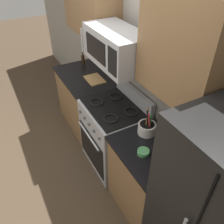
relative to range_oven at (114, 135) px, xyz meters
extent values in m
plane|color=#473828|center=(0.00, -0.67, -0.47)|extent=(16.00, 16.00, 0.00)
cube|color=#9E998E|center=(0.00, 0.39, 0.83)|extent=(8.00, 0.10, 2.60)
cube|color=olive|center=(-0.91, 0.00, -0.03)|extent=(1.01, 0.60, 0.88)
cube|color=black|center=(-0.91, 0.00, 0.42)|extent=(1.05, 0.64, 0.03)
cube|color=#B2B5BA|center=(0.00, 0.00, -0.02)|extent=(0.76, 0.64, 0.91)
cube|color=black|center=(0.00, -0.32, -0.11)|extent=(0.67, 0.01, 0.51)
cylinder|color=#B2B5BA|center=(0.00, -0.35, 0.15)|extent=(0.57, 0.02, 0.02)
cube|color=black|center=(0.00, 0.00, 0.44)|extent=(0.73, 0.57, 0.02)
cube|color=#B2B5BA|center=(0.00, 0.29, 0.53)|extent=(0.76, 0.06, 0.18)
torus|color=black|center=(-0.18, -0.14, 0.46)|extent=(0.17, 0.17, 0.02)
torus|color=black|center=(0.18, -0.14, 0.46)|extent=(0.17, 0.17, 0.02)
torus|color=black|center=(-0.18, 0.13, 0.46)|extent=(0.17, 0.17, 0.02)
torus|color=black|center=(0.18, 0.13, 0.46)|extent=(0.17, 0.17, 0.02)
cylinder|color=#4C4C51|center=(-0.27, -0.33, 0.32)|extent=(0.04, 0.02, 0.04)
cylinder|color=#4C4C51|center=(-0.14, -0.33, 0.32)|extent=(0.04, 0.02, 0.04)
cylinder|color=#4C4C51|center=(0.00, -0.33, 0.32)|extent=(0.04, 0.02, 0.04)
cylinder|color=#4C4C51|center=(0.14, -0.33, 0.32)|extent=(0.04, 0.02, 0.04)
cylinder|color=#4C4C51|center=(0.27, -0.33, 0.32)|extent=(0.04, 0.02, 0.04)
cube|color=olive|center=(0.78, 0.00, -0.03)|extent=(0.73, 0.60, 0.88)
cube|color=black|center=(0.78, 0.00, 0.42)|extent=(0.77, 0.64, 0.03)
cube|color=#B2B5BA|center=(0.00, 0.03, 1.19)|extent=(0.77, 0.40, 0.36)
cube|color=black|center=(-0.07, -0.17, 1.19)|extent=(0.43, 0.01, 0.22)
cube|color=black|center=(0.28, -0.17, 1.19)|extent=(0.15, 0.01, 0.25)
cylinder|color=#B2B5BA|center=(-0.35, -0.20, 1.19)|extent=(0.02, 0.02, 0.25)
cube|color=olive|center=(-0.92, 0.17, 1.43)|extent=(1.04, 0.34, 0.80)
cube|color=olive|center=(0.78, 0.17, 1.43)|extent=(0.76, 0.34, 0.80)
cylinder|color=white|center=(0.55, 0.09, 0.50)|extent=(0.19, 0.19, 0.12)
cylinder|color=black|center=(0.55, 0.09, 0.51)|extent=(0.15, 0.15, 0.10)
cylinder|color=red|center=(0.58, 0.09, 0.59)|extent=(0.02, 0.06, 0.26)
cylinder|color=green|center=(0.56, 0.11, 0.58)|extent=(0.07, 0.06, 0.23)
cylinder|color=orange|center=(0.54, 0.08, 0.61)|extent=(0.03, 0.03, 0.29)
cylinder|color=black|center=(0.55, 0.08, 0.59)|extent=(0.04, 0.03, 0.27)
cube|color=tan|center=(-0.73, 0.09, 0.44)|extent=(0.32, 0.23, 0.02)
cylinder|color=#382314|center=(-1.30, 0.16, 0.51)|extent=(0.05, 0.05, 0.14)
cone|color=#382314|center=(-1.30, 0.16, 0.60)|extent=(0.05, 0.05, 0.04)
cylinder|color=black|center=(-1.30, 0.16, 0.62)|extent=(0.02, 0.02, 0.01)
cylinder|color=#59AD66|center=(0.77, -0.11, 0.46)|extent=(0.11, 0.11, 0.04)
torus|color=#59AD66|center=(0.77, -0.11, 0.48)|extent=(0.12, 0.12, 0.01)
camera|label=1|loc=(1.96, -1.09, 2.08)|focal=37.22mm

